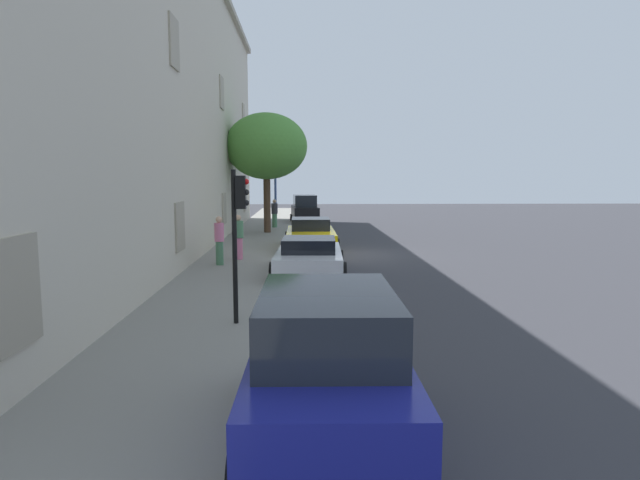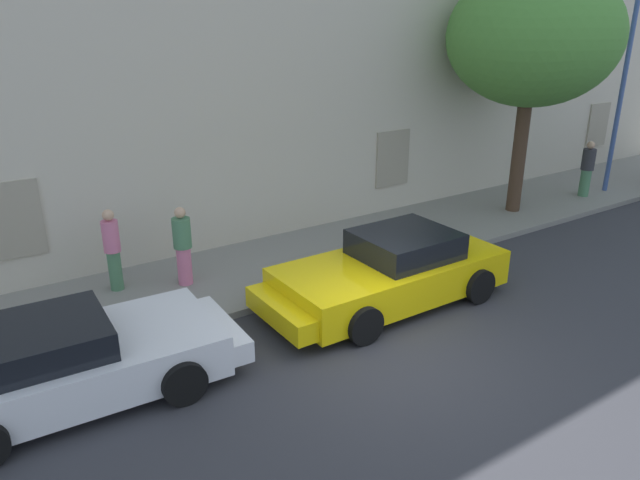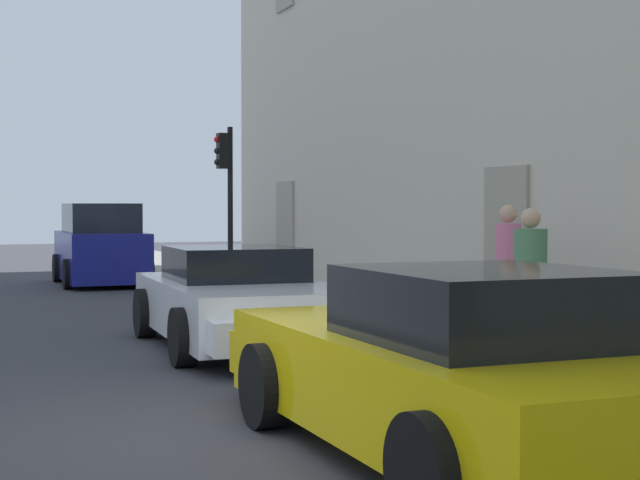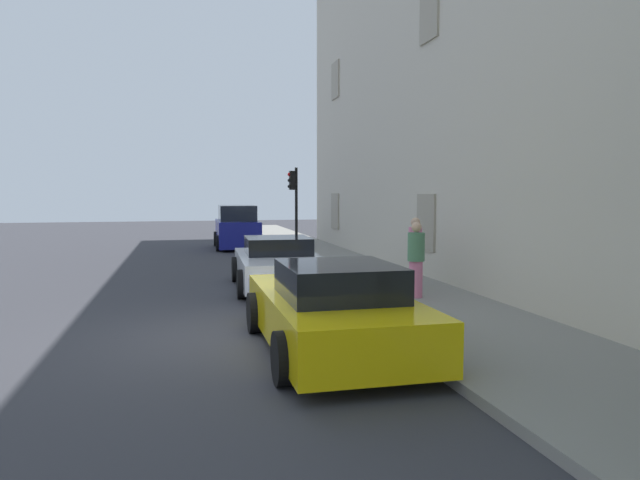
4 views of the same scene
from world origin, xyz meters
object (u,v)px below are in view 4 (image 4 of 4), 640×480
Objects in this scene: pedestrian_strolling at (415,251)px; sportscar_red_lead at (280,266)px; sportscar_yellow_flank at (330,309)px; hatchback_distant at (237,229)px; traffic_light at (294,196)px; pedestrian_admiring at (416,259)px.

sportscar_red_lead is at bearing -113.26° from pedestrian_strolling.
pedestrian_strolling is at bearing 143.01° from sportscar_yellow_flank.
hatchback_distant is at bearing -165.71° from pedestrian_strolling.
traffic_light reaches higher than sportscar_red_lead.
pedestrian_admiring is (2.53, 2.52, 0.39)m from sportscar_red_lead.
sportscar_red_lead is 2.77× the size of pedestrian_strolling.
pedestrian_strolling is at bearing 11.82° from traffic_light.
sportscar_yellow_flank is 1.57× the size of traffic_light.
sportscar_red_lead is 3.32m from pedestrian_strolling.
hatchback_distant reaches higher than pedestrian_strolling.
sportscar_red_lead is at bearing 178.50° from sportscar_yellow_flank.
sportscar_red_lead is 1.23× the size of hatchback_distant.
sportscar_yellow_flank is 3.03× the size of pedestrian_admiring.
traffic_light is 8.66m from pedestrian_admiring.
traffic_light reaches higher than pedestrian_strolling.
hatchback_distant is 2.31× the size of pedestrian_admiring.
pedestrian_admiring is at bearing 138.07° from sportscar_yellow_flank.
sportscar_yellow_flank is 1.31× the size of hatchback_distant.
hatchback_distant is 12.47m from pedestrian_strolling.
sportscar_yellow_flank is (5.50, -0.14, 0.04)m from sportscar_red_lead.
hatchback_distant reaches higher than sportscar_red_lead.
pedestrian_admiring is at bearing 44.89° from sportscar_red_lead.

